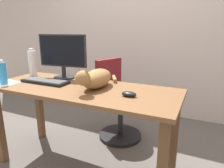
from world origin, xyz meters
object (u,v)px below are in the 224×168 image
(spray_bottle, at_px, (32,63))
(monitor, at_px, (63,55))
(keyboard, at_px, (45,81))
(office_chair, at_px, (117,105))
(water_bottle, at_px, (3,73))
(computer_mouse, at_px, (129,94))
(cat, at_px, (96,78))

(spray_bottle, bearing_deg, monitor, 8.42)
(monitor, xyz_separation_m, keyboard, (-0.05, -0.21, -0.21))
(keyboard, height_order, spray_bottle, spray_bottle)
(keyboard, xyz_separation_m, spray_bottle, (-0.30, 0.16, 0.12))
(office_chair, xyz_separation_m, spray_bottle, (-0.71, -0.50, 0.51))
(office_chair, relative_size, water_bottle, 4.24)
(monitor, relative_size, computer_mouse, 4.36)
(cat, xyz_separation_m, computer_mouse, (0.32, -0.09, -0.06))
(keyboard, bearing_deg, water_bottle, -147.45)
(keyboard, bearing_deg, cat, 5.17)
(keyboard, bearing_deg, spray_bottle, 151.89)
(spray_bottle, bearing_deg, cat, -8.22)
(keyboard, relative_size, spray_bottle, 1.59)
(office_chair, relative_size, keyboard, 2.02)
(water_bottle, bearing_deg, monitor, 49.60)
(office_chair, bearing_deg, water_bottle, -130.07)
(computer_mouse, bearing_deg, cat, 164.68)
(keyboard, relative_size, cat, 0.72)
(computer_mouse, relative_size, spray_bottle, 0.40)
(spray_bottle, bearing_deg, office_chair, 34.79)
(cat, height_order, water_bottle, water_bottle)
(monitor, bearing_deg, computer_mouse, -18.25)
(cat, xyz_separation_m, water_bottle, (-0.78, -0.23, 0.02))
(office_chair, relative_size, spray_bottle, 3.22)
(cat, bearing_deg, keyboard, -174.83)
(office_chair, distance_m, spray_bottle, 1.01)
(office_chair, xyz_separation_m, keyboard, (-0.42, -0.65, 0.39))
(keyboard, bearing_deg, computer_mouse, -2.96)
(office_chair, distance_m, monitor, 0.84)
(monitor, xyz_separation_m, cat, (0.45, -0.17, -0.15))
(keyboard, distance_m, computer_mouse, 0.81)
(cat, distance_m, computer_mouse, 0.33)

